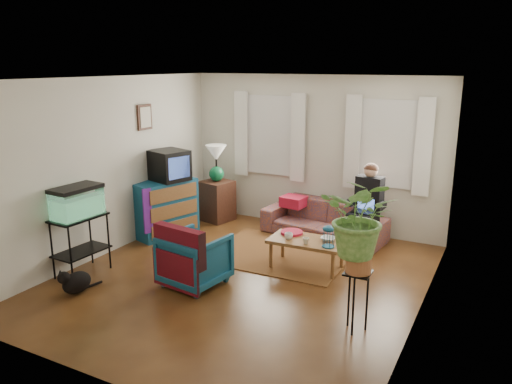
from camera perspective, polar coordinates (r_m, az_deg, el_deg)
The scene contains 31 objects.
floor at distance 6.74m, azimuth -1.60°, elevation -9.86°, with size 4.50×5.00×0.01m, color #4F2B14.
ceiling at distance 6.14m, azimuth -1.78°, elevation 12.83°, with size 4.50×5.00×0.01m, color white.
wall_back at distance 8.53m, azimuth 6.58°, elevation 4.45°, with size 4.50×0.01×2.60m, color silver.
wall_front at distance 4.40m, azimuth -17.91°, elevation -5.92°, with size 4.50×0.01×2.60m, color silver.
wall_left at distance 7.65m, azimuth -16.57°, elevation 2.76°, with size 0.01×5.00×2.60m, color silver.
wall_right at distance 5.60m, azimuth 18.84°, elevation -1.63°, with size 0.01×5.00×2.60m, color silver.
window_left at distance 8.79m, azimuth 1.69°, elevation 6.49°, with size 1.08×0.04×1.38m, color white.
window_right at distance 8.11m, azimuth 14.87°, elevation 5.33°, with size 1.08×0.04×1.38m, color white.
curtains_left at distance 8.72m, azimuth 1.46°, elevation 6.43°, with size 1.36×0.06×1.50m, color white.
curtains_right at distance 8.04m, azimuth 14.73°, elevation 5.25°, with size 1.36×0.06×1.50m, color white.
picture_frame at distance 8.15m, azimuth -12.56°, elevation 8.34°, with size 0.04×0.32×0.40m, color #3D2616.
area_rug at distance 7.54m, azimuth 2.74°, elevation -7.06°, with size 2.00×1.60×0.01m, color brown.
sofa at distance 8.20m, azimuth 7.77°, elevation -2.54°, with size 1.99×0.79×0.78m, color brown.
seated_person at distance 7.87m, azimuth 12.49°, elevation -1.96°, with size 0.50×0.61×1.19m, color black, non-canonical shape.
side_table at distance 9.05m, azimuth -4.47°, elevation -0.99°, with size 0.50×0.50×0.73m, color #3F2117.
table_lamp at distance 8.90m, azimuth -4.56°, elevation 3.19°, with size 0.37×0.37×0.66m, color white, non-canonical shape.
dresser at distance 8.37m, azimuth -10.36°, elevation -1.79°, with size 0.51×1.02×0.92m, color #12586F.
crt_tv at distance 8.24m, azimuth -9.92°, elevation 3.04°, with size 0.56×0.51×0.49m, color black.
aquarium_stand at distance 7.14m, azimuth -19.36°, elevation -5.78°, with size 0.40×0.72×0.81m, color black.
aquarium at distance 6.96m, azimuth -19.78°, elevation -1.01°, with size 0.36×0.66×0.43m, color #7FD899.
black_cat at distance 6.66m, azimuth -19.82°, elevation -9.47°, with size 0.26×0.41×0.34m, color black.
armchair at distance 6.50m, azimuth -6.99°, elevation -7.32°, with size 0.73×0.68×0.75m, color #135F75.
serape_throw at distance 6.25m, azimuth -8.84°, elevation -6.77°, with size 0.75×0.17×0.62m, color #9E0A0A.
coffee_table at distance 7.01m, azimuth 5.77°, elevation -7.04°, with size 1.02×0.56×0.42m, color brown.
cup_a at distance 6.92m, azimuth 3.75°, elevation -5.04°, with size 0.12×0.12×0.09m, color white.
cup_b at distance 6.76m, azimuth 5.71°, elevation -5.58°, with size 0.09×0.09×0.09m, color beige.
bowl at distance 6.93m, azimuth 8.26°, elevation -5.31°, with size 0.20×0.20×0.05m, color white.
snack_tray at distance 7.15m, azimuth 4.10°, elevation -4.62°, with size 0.32×0.32×0.04m, color #B21414.
birdcage at distance 6.66m, azimuth 8.29°, elevation -5.02°, with size 0.17×0.17×0.30m, color #115B6B, non-canonical shape.
plant_stand at distance 5.51m, azimuth 11.40°, elevation -12.16°, with size 0.28×0.28×0.67m, color black.
potted_plant at distance 5.20m, azimuth 11.84°, elevation -4.23°, with size 0.77×0.66×0.85m, color #599947.
Camera 1 is at (3.01, -5.34, 2.79)m, focal length 35.00 mm.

